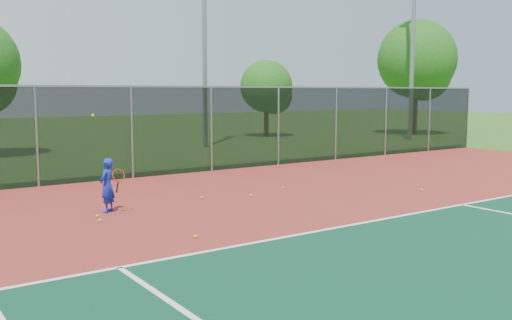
{
  "coord_description": "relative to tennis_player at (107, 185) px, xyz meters",
  "views": [
    {
      "loc": [
        -10.27,
        -5.58,
        2.85
      ],
      "look_at": [
        -2.92,
        5.0,
        1.3
      ],
      "focal_mm": 40.0,
      "sensor_mm": 36.0,
      "label": 1
    }
  ],
  "objects": [
    {
      "name": "practice_ball_4",
      "position": [
        8.4,
        -2.35,
        -0.61
      ],
      "size": [
        0.07,
        0.07,
        0.07
      ],
      "primitive_type": "sphere",
      "color": "#B1CE17",
      "rests_on": "court_apron"
    },
    {
      "name": "fence_back",
      "position": [
        5.61,
        4.75,
        0.9
      ],
      "size": [
        30.0,
        0.06,
        3.03
      ],
      "color": "black",
      "rests_on": "court_apron"
    },
    {
      "name": "court_apron",
      "position": [
        5.61,
        -5.25,
        -0.66
      ],
      "size": [
        30.0,
        20.0,
        0.02
      ],
      "primitive_type": "cube",
      "color": "maroon",
      "rests_on": "ground"
    },
    {
      "name": "tennis_player",
      "position": [
        0.0,
        0.0,
        0.0
      ],
      "size": [
        0.59,
        0.68,
        2.32
      ],
      "color": "#1326B3",
      "rests_on": "court_apron"
    },
    {
      "name": "practice_ball_3",
      "position": [
        0.53,
        -3.3,
        -0.61
      ],
      "size": [
        0.07,
        0.07,
        0.07
      ],
      "primitive_type": "sphere",
      "color": "#B1CE17",
      "rests_on": "court_apron"
    },
    {
      "name": "floodlight_ne",
      "position": [
        21.98,
        9.55,
        6.85
      ],
      "size": [
        0.9,
        0.4,
        13.45
      ],
      "color": "gray",
      "rests_on": "ground"
    },
    {
      "name": "practice_ball_1",
      "position": [
        2.63,
        0.19,
        -0.61
      ],
      "size": [
        0.07,
        0.07,
        0.07
      ],
      "primitive_type": "sphere",
      "color": "#B1CE17",
      "rests_on": "court_apron"
    },
    {
      "name": "practice_ball_5",
      "position": [
        3.91,
        -0.25,
        -0.61
      ],
      "size": [
        0.07,
        0.07,
        0.07
      ],
      "primitive_type": "sphere",
      "color": "#B1CE17",
      "rests_on": "court_apron"
    },
    {
      "name": "tree_back_right",
      "position": [
        25.6,
        12.06,
        4.05
      ],
      "size": [
        5.12,
        5.12,
        7.52
      ],
      "color": "#3B2415",
      "rests_on": "ground"
    },
    {
      "name": "practice_ball_6",
      "position": [
        -0.51,
        -0.88,
        -0.61
      ],
      "size": [
        0.07,
        0.07,
        0.07
      ],
      "primitive_type": "sphere",
      "color": "#B1CE17",
      "rests_on": "court_apron"
    },
    {
      "name": "tree_back_mid",
      "position": [
        16.52,
        16.29,
        2.35
      ],
      "size": [
        3.28,
        3.28,
        4.82
      ],
      "color": "#3B2415",
      "rests_on": "ground"
    },
    {
      "name": "practice_ball_8",
      "position": [
        -0.4,
        -0.39,
        -0.61
      ],
      "size": [
        0.07,
        0.07,
        0.07
      ],
      "primitive_type": "sphere",
      "color": "#B1CE17",
      "rests_on": "court_apron"
    },
    {
      "name": "practice_ball_2",
      "position": [
        5.41,
        0.26,
        -0.61
      ],
      "size": [
        0.07,
        0.07,
        0.07
      ],
      "primitive_type": "sphere",
      "color": "#B1CE17",
      "rests_on": "court_apron"
    }
  ]
}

